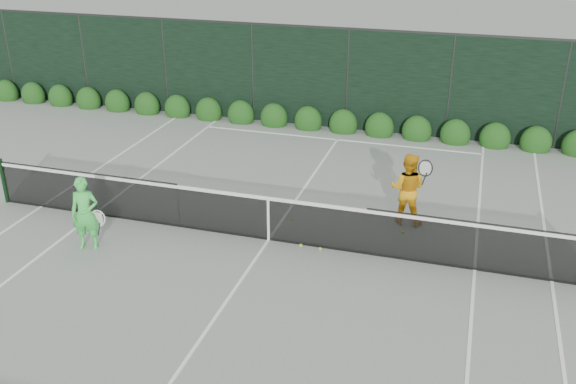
% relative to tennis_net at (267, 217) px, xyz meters
% --- Properties ---
extents(ground, '(80.00, 80.00, 0.00)m').
position_rel_tennis_net_xyz_m(ground, '(0.02, 0.00, -0.53)').
color(ground, gray).
rests_on(ground, ground).
extents(tennis_net, '(12.90, 0.10, 1.07)m').
position_rel_tennis_net_xyz_m(tennis_net, '(0.00, 0.00, 0.00)').
color(tennis_net, black).
rests_on(tennis_net, ground).
extents(player_woman, '(0.66, 0.51, 1.51)m').
position_rel_tennis_net_xyz_m(player_woman, '(-3.34, -1.33, 0.22)').
color(player_woman, '#3FD950').
rests_on(player_woman, ground).
extents(player_man, '(0.91, 0.66, 1.59)m').
position_rel_tennis_net_xyz_m(player_man, '(2.60, 1.63, 0.26)').
color(player_man, orange).
rests_on(player_man, ground).
extents(court_lines, '(11.03, 23.83, 0.01)m').
position_rel_tennis_net_xyz_m(court_lines, '(0.02, 0.00, -0.53)').
color(court_lines, white).
rests_on(court_lines, ground).
extents(windscreen_fence, '(32.00, 21.07, 3.06)m').
position_rel_tennis_net_xyz_m(windscreen_fence, '(0.02, -2.71, 0.98)').
color(windscreen_fence, black).
rests_on(windscreen_fence, ground).
extents(hedge_row, '(31.66, 0.65, 0.94)m').
position_rel_tennis_net_xyz_m(hedge_row, '(0.02, 7.15, -0.30)').
color(hedge_row, '#133D10').
rests_on(hedge_row, ground).
extents(tennis_balls, '(2.47, 1.27, 0.07)m').
position_rel_tennis_net_xyz_m(tennis_balls, '(1.19, 0.47, -0.50)').
color(tennis_balls, '#B2E132').
rests_on(tennis_balls, ground).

